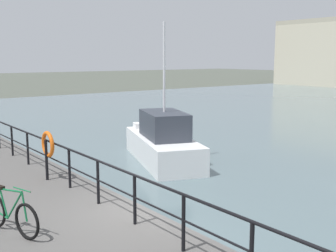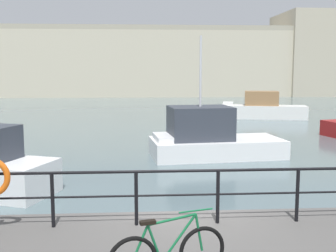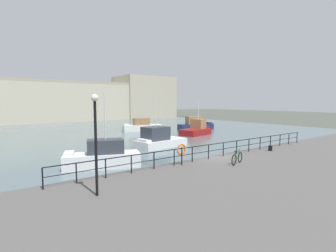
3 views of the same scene
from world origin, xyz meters
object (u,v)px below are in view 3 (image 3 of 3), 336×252
(moored_white_yacht, at_px, (159,139))
(parked_bicycle, at_px, (237,158))
(moored_cabin_cruiser, at_px, (195,124))
(moored_blue_motorboat, at_px, (196,130))
(moored_harbor_tender, at_px, (142,126))
(quay_lamp_post, at_px, (95,131))
(mooring_bollard, at_px, (270,148))
(life_ring_stand, at_px, (181,150))
(moored_small_launch, at_px, (103,156))
(harbor_building, at_px, (72,101))

(moored_white_yacht, height_order, parked_bicycle, moored_white_yacht)
(moored_cabin_cruiser, bearing_deg, moored_blue_motorboat, -119.61)
(moored_harbor_tender, relative_size, quay_lamp_post, 1.59)
(moored_white_yacht, height_order, moored_blue_motorboat, moored_blue_motorboat)
(mooring_bollard, relative_size, life_ring_stand, 0.31)
(moored_cabin_cruiser, relative_size, moored_blue_motorboat, 1.26)
(moored_white_yacht, relative_size, parked_bicycle, 3.61)
(mooring_bollard, bearing_deg, moored_cabin_cruiser, 60.88)
(parked_bicycle, relative_size, mooring_bollard, 3.89)
(moored_cabin_cruiser, xyz_separation_m, moored_small_launch, (-25.13, -16.57, -0.04))
(moored_cabin_cruiser, xyz_separation_m, parked_bicycle, (-19.14, -24.82, 0.48))
(harbor_building, distance_m, life_ring_stand, 60.37)
(life_ring_stand, bearing_deg, moored_cabin_cruiser, 45.62)
(moored_blue_motorboat, distance_m, mooring_bollard, 18.90)
(harbor_building, bearing_deg, moored_cabin_cruiser, -72.66)
(moored_cabin_cruiser, relative_size, moored_small_launch, 1.14)
(moored_small_launch, distance_m, moored_white_yacht, 10.08)
(moored_white_yacht, xyz_separation_m, quay_lamp_post, (-12.52, -13.32, 2.99))
(parked_bicycle, height_order, mooring_bollard, parked_bicycle)
(moored_cabin_cruiser, distance_m, moored_small_launch, 30.10)
(harbor_building, distance_m, moored_white_yacht, 48.58)
(moored_white_yacht, relative_size, life_ring_stand, 4.43)
(moored_small_launch, height_order, quay_lamp_post, moored_small_launch)
(moored_harbor_tender, xyz_separation_m, mooring_bollard, (-3.59, -27.02, 0.36))
(harbor_building, distance_m, moored_small_launch, 55.01)
(moored_small_launch, bearing_deg, mooring_bollard, 171.24)
(moored_blue_motorboat, distance_m, life_ring_stand, 23.63)
(harbor_building, xyz_separation_m, moored_small_launch, (-13.72, -53.09, -4.40))
(moored_blue_motorboat, relative_size, quay_lamp_post, 1.25)
(mooring_bollard, bearing_deg, harbor_building, 88.41)
(moored_harbor_tender, relative_size, moored_blue_motorboat, 1.28)
(moored_cabin_cruiser, distance_m, parked_bicycle, 31.35)
(parked_bicycle, bearing_deg, harbor_building, 66.14)
(parked_bicycle, xyz_separation_m, mooring_bollard, (6.07, 1.35, -0.17))
(moored_small_launch, height_order, life_ring_stand, moored_small_launch)
(quay_lamp_post, bearing_deg, harbor_building, 74.12)
(moored_harbor_tender, xyz_separation_m, moored_small_launch, (-15.65, -20.12, 0.01))
(harbor_building, xyz_separation_m, mooring_bollard, (-1.67, -59.99, -4.05))
(moored_harbor_tender, relative_size, moored_white_yacht, 1.15)
(moored_cabin_cruiser, bearing_deg, harbor_building, 119.55)
(moored_cabin_cruiser, xyz_separation_m, quay_lamp_post, (-28.89, -24.92, 2.96))
(moored_harbor_tender, height_order, life_ring_stand, life_ring_stand)
(moored_harbor_tender, relative_size, mooring_bollard, 16.14)
(harbor_building, bearing_deg, moored_white_yacht, -95.88)
(moored_cabin_cruiser, height_order, moored_white_yacht, moored_white_yacht)
(moored_small_launch, relative_size, life_ring_stand, 4.39)
(moored_cabin_cruiser, relative_size, parked_bicycle, 4.09)
(moored_cabin_cruiser, height_order, moored_small_launch, moored_small_launch)
(parked_bicycle, bearing_deg, moored_blue_motorboat, 37.17)
(moored_blue_motorboat, xyz_separation_m, life_ring_stand, (-16.77, -16.61, 1.15))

